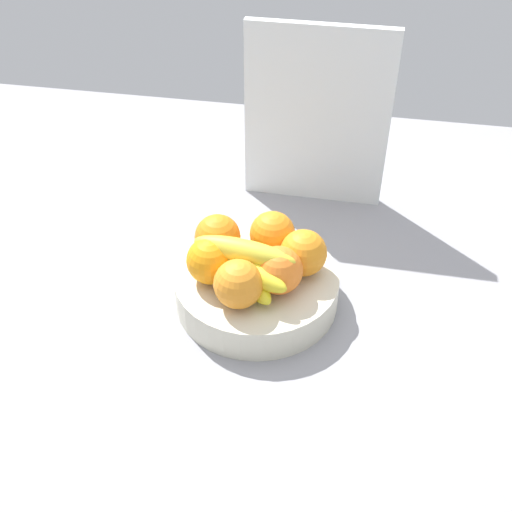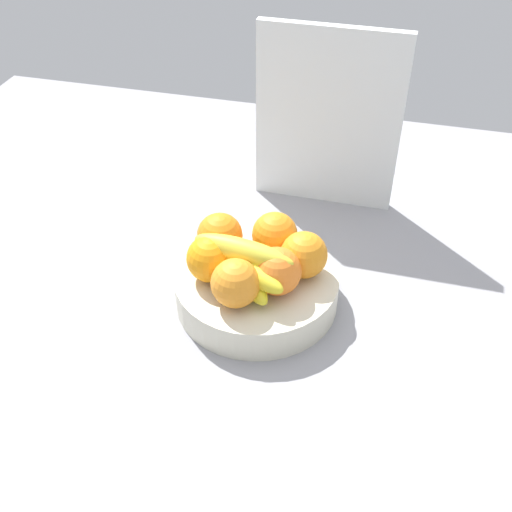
{
  "view_description": "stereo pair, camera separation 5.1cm",
  "coord_description": "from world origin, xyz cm",
  "px_view_note": "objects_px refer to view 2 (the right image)",
  "views": [
    {
      "loc": [
        14.26,
        -78.8,
        74.49
      ],
      "look_at": [
        -0.12,
        -2.35,
        9.87
      ],
      "focal_mm": 44.02,
      "sensor_mm": 36.0,
      "label": 1
    },
    {
      "loc": [
        19.26,
        -77.69,
        74.49
      ],
      "look_at": [
        -0.12,
        -2.35,
        9.87
      ],
      "focal_mm": 44.02,
      "sensor_mm": 36.0,
      "label": 2
    }
  ],
  "objects_px": {
    "orange_back_right": "(277,271)",
    "banana_bunch": "(242,263)",
    "cutting_board": "(328,120)",
    "fruit_bowl": "(256,288)",
    "orange_front_right": "(220,236)",
    "orange_back_left": "(236,283)",
    "orange_top_stack": "(304,255)",
    "orange_front_left": "(275,235)",
    "orange_center": "(210,259)"
  },
  "relations": [
    {
      "from": "fruit_bowl",
      "to": "orange_front_right",
      "type": "bearing_deg",
      "value": 152.13
    },
    {
      "from": "orange_back_left",
      "to": "orange_top_stack",
      "type": "xyz_separation_m",
      "value": [
        0.09,
        0.09,
        0.0
      ]
    },
    {
      "from": "orange_top_stack",
      "to": "cutting_board",
      "type": "bearing_deg",
      "value": 93.38
    },
    {
      "from": "fruit_bowl",
      "to": "orange_front_right",
      "type": "relative_size",
      "value": 3.52
    },
    {
      "from": "fruit_bowl",
      "to": "orange_top_stack",
      "type": "relative_size",
      "value": 3.52
    },
    {
      "from": "orange_back_right",
      "to": "orange_top_stack",
      "type": "xyz_separation_m",
      "value": [
        0.03,
        0.05,
        0.0
      ]
    },
    {
      "from": "orange_back_left",
      "to": "cutting_board",
      "type": "bearing_deg",
      "value": 80.15
    },
    {
      "from": "orange_front_right",
      "to": "orange_back_left",
      "type": "height_order",
      "value": "same"
    },
    {
      "from": "orange_front_right",
      "to": "orange_back_right",
      "type": "height_order",
      "value": "same"
    },
    {
      "from": "orange_front_left",
      "to": "orange_front_right",
      "type": "relative_size",
      "value": 1.0
    },
    {
      "from": "orange_front_left",
      "to": "orange_top_stack",
      "type": "relative_size",
      "value": 1.0
    },
    {
      "from": "orange_front_right",
      "to": "orange_back_left",
      "type": "xyz_separation_m",
      "value": [
        0.06,
        -0.11,
        0.0
      ]
    },
    {
      "from": "orange_front_left",
      "to": "orange_top_stack",
      "type": "distance_m",
      "value": 0.07
    },
    {
      "from": "orange_back_left",
      "to": "cutting_board",
      "type": "height_order",
      "value": "cutting_board"
    },
    {
      "from": "orange_front_right",
      "to": "orange_top_stack",
      "type": "height_order",
      "value": "same"
    },
    {
      "from": "orange_front_right",
      "to": "orange_back_right",
      "type": "distance_m",
      "value": 0.13
    },
    {
      "from": "orange_back_right",
      "to": "cutting_board",
      "type": "height_order",
      "value": "cutting_board"
    },
    {
      "from": "orange_center",
      "to": "orange_back_left",
      "type": "bearing_deg",
      "value": -39.94
    },
    {
      "from": "orange_back_left",
      "to": "orange_back_right",
      "type": "relative_size",
      "value": 1.0
    },
    {
      "from": "orange_center",
      "to": "orange_back_left",
      "type": "xyz_separation_m",
      "value": [
        0.06,
        -0.05,
        0.0
      ]
    },
    {
      "from": "fruit_bowl",
      "to": "orange_back_right",
      "type": "xyz_separation_m",
      "value": [
        0.04,
        -0.03,
        0.07
      ]
    },
    {
      "from": "fruit_bowl",
      "to": "orange_back_left",
      "type": "height_order",
      "value": "orange_back_left"
    },
    {
      "from": "orange_back_left",
      "to": "orange_top_stack",
      "type": "bearing_deg",
      "value": 46.73
    },
    {
      "from": "orange_front_left",
      "to": "banana_bunch",
      "type": "relative_size",
      "value": 0.45
    },
    {
      "from": "banana_bunch",
      "to": "cutting_board",
      "type": "bearing_deg",
      "value": 78.68
    },
    {
      "from": "orange_center",
      "to": "cutting_board",
      "type": "distance_m",
      "value": 0.39
    },
    {
      "from": "fruit_bowl",
      "to": "orange_center",
      "type": "xyz_separation_m",
      "value": [
        -0.07,
        -0.02,
        0.07
      ]
    },
    {
      "from": "banana_bunch",
      "to": "orange_top_stack",
      "type": "bearing_deg",
      "value": 28.73
    },
    {
      "from": "orange_back_left",
      "to": "banana_bunch",
      "type": "bearing_deg",
      "value": 92.38
    },
    {
      "from": "orange_back_right",
      "to": "orange_top_stack",
      "type": "bearing_deg",
      "value": 57.09
    },
    {
      "from": "orange_front_left",
      "to": "orange_top_stack",
      "type": "xyz_separation_m",
      "value": [
        0.06,
        -0.04,
        0.0
      ]
    },
    {
      "from": "fruit_bowl",
      "to": "orange_center",
      "type": "distance_m",
      "value": 0.1
    },
    {
      "from": "fruit_bowl",
      "to": "orange_center",
      "type": "relative_size",
      "value": 3.52
    },
    {
      "from": "banana_bunch",
      "to": "cutting_board",
      "type": "relative_size",
      "value": 0.48
    },
    {
      "from": "orange_front_left",
      "to": "orange_top_stack",
      "type": "bearing_deg",
      "value": -34.41
    },
    {
      "from": "orange_back_left",
      "to": "orange_front_left",
      "type": "bearing_deg",
      "value": 77.09
    },
    {
      "from": "cutting_board",
      "to": "orange_top_stack",
      "type": "bearing_deg",
      "value": -86.1
    },
    {
      "from": "orange_front_left",
      "to": "cutting_board",
      "type": "relative_size",
      "value": 0.22
    },
    {
      "from": "orange_back_left",
      "to": "cutting_board",
      "type": "distance_m",
      "value": 0.42
    },
    {
      "from": "orange_back_right",
      "to": "banana_bunch",
      "type": "relative_size",
      "value": 0.45
    },
    {
      "from": "orange_top_stack",
      "to": "cutting_board",
      "type": "distance_m",
      "value": 0.32
    },
    {
      "from": "orange_front_right",
      "to": "banana_bunch",
      "type": "height_order",
      "value": "banana_bunch"
    },
    {
      "from": "fruit_bowl",
      "to": "orange_front_left",
      "type": "bearing_deg",
      "value": 75.88
    },
    {
      "from": "fruit_bowl",
      "to": "orange_back_left",
      "type": "xyz_separation_m",
      "value": [
        -0.01,
        -0.07,
        0.07
      ]
    },
    {
      "from": "fruit_bowl",
      "to": "orange_front_left",
      "type": "relative_size",
      "value": 3.52
    },
    {
      "from": "orange_back_right",
      "to": "orange_front_left",
      "type": "bearing_deg",
      "value": 105.47
    },
    {
      "from": "fruit_bowl",
      "to": "orange_back_left",
      "type": "distance_m",
      "value": 0.1
    },
    {
      "from": "orange_front_left",
      "to": "orange_back_right",
      "type": "distance_m",
      "value": 0.09
    },
    {
      "from": "orange_front_left",
      "to": "fruit_bowl",
      "type": "bearing_deg",
      "value": -104.12
    },
    {
      "from": "fruit_bowl",
      "to": "orange_top_stack",
      "type": "bearing_deg",
      "value": 18.21
    }
  ]
}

